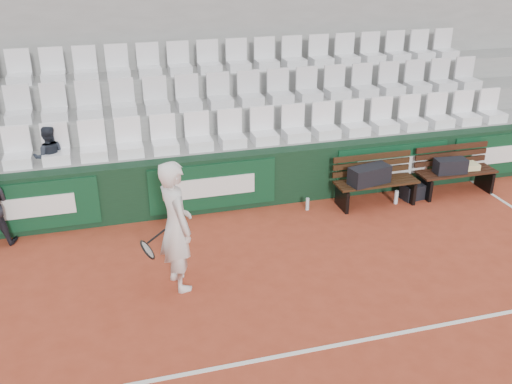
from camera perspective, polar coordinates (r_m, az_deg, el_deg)
name	(u,v)px	position (r m, az deg, el deg)	size (l,w,h in m)	color
ground	(297,353)	(6.97, 4.15, -15.76)	(80.00, 80.00, 0.00)	#AA3F26
court_baseline	(297,353)	(6.96, 4.15, -15.74)	(18.00, 0.06, 0.01)	white
back_barrier	(226,182)	(10.00, -3.00, 1.01)	(18.00, 0.34, 1.00)	black
grandstand_tier_front	(215,169)	(10.56, -4.13, 2.29)	(18.00, 0.95, 1.00)	#9A9997
grandstand_tier_mid	(205,141)	(11.35, -5.15, 5.10)	(18.00, 0.95, 1.45)	gray
grandstand_tier_back	(196,116)	(12.17, -6.05, 7.53)	(18.00, 0.95, 1.90)	gray
grandstand_rear_wall	(188,51)	(12.47, -6.83, 13.84)	(18.00, 0.30, 4.40)	gray
seat_row_front	(216,130)	(10.12, -4.06, 6.20)	(11.90, 0.44, 0.63)	white
seat_row_mid	(204,92)	(10.88, -5.18, 9.96)	(11.90, 0.44, 0.63)	silver
seat_row_back	(194,58)	(11.69, -6.17, 13.22)	(11.90, 0.44, 0.63)	silver
bench_left	(376,193)	(10.47, 11.87, -0.06)	(1.50, 0.56, 0.45)	#351E0F
bench_right	(455,182)	(11.31, 19.27, 0.96)	(1.50, 0.56, 0.45)	#34190F
sports_bag_left	(369,175)	(10.20, 11.27, 1.68)	(0.74, 0.32, 0.32)	black
sports_bag_right	(450,166)	(11.05, 18.87, 2.49)	(0.58, 0.27, 0.27)	black
towel	(467,166)	(11.37, 20.37, 2.45)	(0.39, 0.28, 0.11)	beige
sports_bag_ground	(414,191)	(10.90, 15.52, 0.07)	(0.46, 0.28, 0.28)	black
water_bottle_near	(307,204)	(10.12, 5.17, -1.20)	(0.06, 0.06, 0.22)	silver
water_bottle_far	(396,197)	(10.61, 13.84, -0.50)	(0.07, 0.07, 0.26)	silver
tennis_player	(176,226)	(7.69, -8.03, -3.38)	(0.79, 0.77, 1.85)	silver
spectator_c	(45,131)	(9.96, -20.31, 5.72)	(0.52, 0.40, 1.06)	#1E232D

